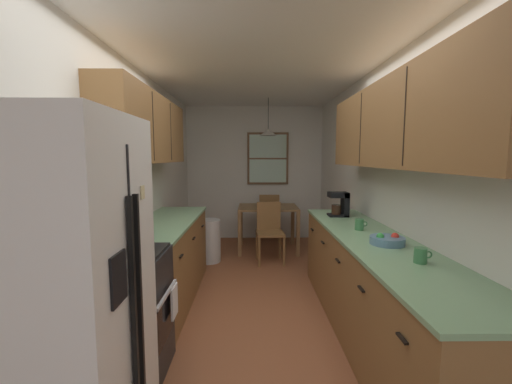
{
  "coord_description": "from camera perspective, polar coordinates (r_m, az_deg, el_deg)",
  "views": [
    {
      "loc": [
        -0.05,
        -2.69,
        1.59
      ],
      "look_at": [
        -0.0,
        1.1,
        1.18
      ],
      "focal_mm": 22.8,
      "sensor_mm": 36.0,
      "label": 1
    }
  ],
  "objects": [
    {
      "name": "microwave_over_range",
      "position": [
        2.45,
        -26.57,
        7.58
      ],
      "size": [
        0.39,
        0.6,
        0.34
      ],
      "color": "white"
    },
    {
      "name": "dining_table",
      "position": [
        5.51,
        2.1,
        -3.78
      ],
      "size": [
        0.99,
        0.75,
        0.76
      ],
      "color": "brown",
      "rests_on": "ground"
    },
    {
      "name": "wall_left",
      "position": [
        3.92,
        -20.07,
        1.2
      ],
      "size": [
        0.1,
        9.0,
        2.55
      ],
      "primitive_type": "cube",
      "color": "silver",
      "rests_on": "ground"
    },
    {
      "name": "dining_chair_near",
      "position": [
        4.96,
        2.39,
        -6.51
      ],
      "size": [
        0.43,
        0.43,
        0.9
      ],
      "color": "brown",
      "rests_on": "ground"
    },
    {
      "name": "stove_range",
      "position": [
        2.65,
        -22.89,
        -19.31
      ],
      "size": [
        0.66,
        0.63,
        1.1
      ],
      "color": "black",
      "rests_on": "ground"
    },
    {
      "name": "ground_plane",
      "position": [
        4.02,
        0.06,
        -17.14
      ],
      "size": [
        12.0,
        12.0,
        0.0
      ],
      "primitive_type": "plane",
      "color": "brown"
    },
    {
      "name": "mug_by_coffeemaker",
      "position": [
        2.41,
        26.93,
        -9.89
      ],
      "size": [
        0.12,
        0.08,
        0.1
      ],
      "color": "#3F7F4C",
      "rests_on": "counter_right"
    },
    {
      "name": "wall_right",
      "position": [
        3.96,
        20.01,
        1.25
      ],
      "size": [
        0.1,
        9.0,
        2.55
      ],
      "primitive_type": "cube",
      "color": "silver",
      "rests_on": "ground"
    },
    {
      "name": "fruit_bowl",
      "position": [
        2.8,
        22.04,
        -7.79
      ],
      "size": [
        0.27,
        0.27,
        0.09
      ],
      "color": "#597F9E",
      "rests_on": "counter_right"
    },
    {
      "name": "dining_chair_far",
      "position": [
        6.11,
        2.29,
        -4.1
      ],
      "size": [
        0.4,
        0.4,
        0.9
      ],
      "color": "brown",
      "rests_on": "ground"
    },
    {
      "name": "wall_back",
      "position": [
        6.35,
        -0.27,
        3.33
      ],
      "size": [
        4.4,
        0.1,
        2.55
      ],
      "primitive_type": "cube",
      "color": "silver",
      "rests_on": "ground"
    },
    {
      "name": "table_serving_bowl",
      "position": [
        5.51,
        1.64,
        -2.18
      ],
      "size": [
        0.19,
        0.19,
        0.06
      ],
      "primitive_type": "cylinder",
      "color": "#4C7299",
      "rests_on": "dining_table"
    },
    {
      "name": "counter_left",
      "position": [
        3.8,
        -15.49,
        -11.5
      ],
      "size": [
        0.64,
        1.95,
        0.9
      ],
      "color": "brown",
      "rests_on": "ground"
    },
    {
      "name": "ceiling_slab",
      "position": [
        3.82,
        0.06,
        21.35
      ],
      "size": [
        4.4,
        9.0,
        0.08
      ],
      "primitive_type": "cube",
      "color": "white"
    },
    {
      "name": "mug_spare",
      "position": [
        3.24,
        17.69,
        -5.44
      ],
      "size": [
        0.12,
        0.08,
        0.11
      ],
      "color": "#3F7F4C",
      "rests_on": "counter_right"
    },
    {
      "name": "counter_right",
      "position": [
        3.12,
        19.77,
        -15.61
      ],
      "size": [
        0.64,
        3.03,
        0.9
      ],
      "color": "brown",
      "rests_on": "ground"
    },
    {
      "name": "refrigerator",
      "position": [
        1.89,
        -30.84,
        -16.29
      ],
      "size": [
        0.71,
        0.73,
        1.79
      ],
      "color": "white",
      "rests_on": "ground"
    },
    {
      "name": "upper_cabinets_left",
      "position": [
        3.63,
        -18.53,
        10.38
      ],
      "size": [
        0.33,
        2.03,
        0.7
      ],
      "color": "brown"
    },
    {
      "name": "dish_towel",
      "position": [
        2.67,
        -14.13,
        -18.11
      ],
      "size": [
        0.02,
        0.16,
        0.24
      ],
      "primitive_type": "cube",
      "color": "white"
    },
    {
      "name": "back_window",
      "position": [
        6.27,
        2.09,
        5.88
      ],
      "size": [
        0.79,
        0.05,
        0.99
      ],
      "color": "brown"
    },
    {
      "name": "coffee_maker",
      "position": [
        3.91,
        14.61,
        -1.98
      ],
      "size": [
        0.22,
        0.18,
        0.28
      ],
      "color": "black",
      "rests_on": "counter_right"
    },
    {
      "name": "upper_cabinets_right",
      "position": [
        2.92,
        23.76,
        10.91
      ],
      "size": [
        0.33,
        2.71,
        0.71
      ],
      "color": "brown"
    },
    {
      "name": "trash_bin",
      "position": [
        5.03,
        -8.2,
        -8.45
      ],
      "size": [
        0.34,
        0.34,
        0.65
      ],
      "primitive_type": "cylinder",
      "color": "silver",
      "rests_on": "ground"
    },
    {
      "name": "pendant_light",
      "position": [
        5.44,
        2.15,
        10.43
      ],
      "size": [
        0.29,
        0.29,
        0.61
      ],
      "color": "black"
    },
    {
      "name": "storage_canister",
      "position": [
        2.98,
        -19.39,
        -5.8
      ],
      "size": [
        0.13,
        0.13,
        0.18
      ],
      "color": "#265999",
      "rests_on": "counter_left"
    }
  ]
}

